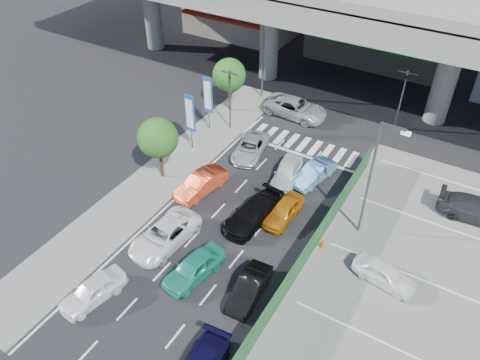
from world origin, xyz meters
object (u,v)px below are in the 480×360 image
Objects in this scene: traffic_light_left at (230,86)px; sedan_white_mid_left at (165,235)px; taxi_orange_right at (284,211)px; street_lamp_right at (374,172)px; wagon_silver_front_left at (250,148)px; kei_truck_front_right at (314,173)px; crossing_wagon_silver at (295,108)px; hatch_black_mid_right at (249,288)px; traffic_cone at (323,243)px; tree_near at (158,138)px; taxi_teal_mid at (194,268)px; traffic_light_right at (405,85)px; van_white_back_left at (93,291)px; signboard_far at (208,97)px; sedan_white_front_mid at (287,172)px; parked_sedan_white at (385,274)px; sedan_black_mid at (253,213)px; parked_sedan_dgrey at (478,210)px; signboard_near at (190,115)px; tree_far at (229,75)px; street_lamp_left at (265,48)px; taxi_orange_left at (201,184)px.

sedan_white_mid_left is at bearing -75.43° from traffic_light_left.
street_lamp_right is at bearing 19.22° from taxi_orange_right.
traffic_light_left is 13.91m from sedan_white_mid_left.
wagon_silver_front_left is (-10.14, 3.67, -4.15)m from street_lamp_right.
kei_truck_front_right is 8.92m from crossing_wagon_silver.
hatch_black_mid_right is 5.75m from traffic_cone.
street_lamp_right is at bearing 8.03° from tree_near.
kei_truck_front_right reaches higher than traffic_cone.
wagon_silver_front_left reaches higher than hatch_black_mid_right.
sedan_white_mid_left is at bearing 168.91° from taxi_teal_mid.
van_white_back_left is (-9.08, -25.34, -3.29)m from traffic_light_right.
traffic_light_right is at bearing 80.59° from hatch_black_mid_right.
signboard_far is at bearing 152.34° from wagon_silver_front_left.
sedan_white_front_mid is (8.42, -2.76, -2.37)m from signboard_far.
sedan_black_mid is at bearing 96.83° from parked_sedan_white.
traffic_light_left is at bearing 155.84° from street_lamp_right.
parked_sedan_dgrey is at bearing 40.98° from sedan_white_mid_left.
sedan_white_mid_left is 1.23× the size of taxi_teal_mid.
street_lamp_right is 11.45× the size of traffic_cone.
signboard_near reaches higher than van_white_back_left.
signboard_near is at bearing 172.10° from street_lamp_right.
taxi_orange_right is 4.65m from kei_truck_front_right.
kei_truck_front_right is 5.51× the size of traffic_cone.
traffic_light_left is 11.84m from taxi_orange_right.
sedan_white_mid_left is (5.00, -15.59, -2.70)m from tree_far.
hatch_black_mid_right is at bearing -3.09° from sedan_white_mid_left.
street_lamp_left is at bearing 79.69° from signboard_far.
tree_near reaches higher than signboard_near.
sedan_white_front_mid is at bearing 68.32° from parked_sedan_white.
sedan_black_mid is at bearing -5.05° from tree_near.
signboard_near is 12.88m from taxi_teal_mid.
signboard_far is at bearing -86.74° from tree_far.
van_white_back_left is at bearing -179.88° from crossing_wagon_silver.
sedan_black_mid is 0.96× the size of parked_sedan_dgrey.
kei_truck_front_right is 1.06× the size of parked_sedan_white.
parked_sedan_white is (17.36, -11.72, -2.71)m from tree_far.
sedan_white_mid_left is at bearing -144.59° from street_lamp_right.
sedan_white_front_mid is at bearing 52.54° from taxi_orange_left.
wagon_silver_front_left is at bearing -68.01° from street_lamp_left.
van_white_back_left is at bearing -81.88° from traffic_light_left.
signboard_far is at bearing 129.72° from taxi_orange_left.
traffic_light_right is at bearing 80.59° from taxi_orange_right.
parked_sedan_dgrey reaches higher than van_white_back_left.
tree_near reaches higher than taxi_orange_left.
taxi_teal_mid is 12.36m from wagon_silver_front_left.
parked_sedan_white is (16.76, -5.21, -2.39)m from signboard_near.
traffic_light_left is 8.89m from taxi_orange_left.
sedan_white_mid_left is at bearing 117.67° from parked_sedan_white.
hatch_black_mid_right is (10.75, -9.88, -2.45)m from signboard_near.
parked_sedan_white is (13.24, -1.34, -0.01)m from taxi_orange_left.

